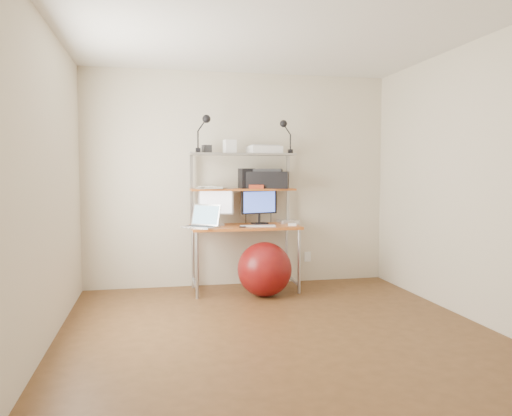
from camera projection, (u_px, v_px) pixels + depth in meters
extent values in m
plane|color=brown|center=(276.00, 329.00, 4.24)|extent=(3.60, 3.60, 0.00)
plane|color=silver|center=(276.00, 29.00, 4.06)|extent=(3.60, 3.60, 0.00)
plane|color=beige|center=(239.00, 180.00, 5.91)|extent=(3.60, 0.00, 3.60)
plane|color=beige|center=(367.00, 189.00, 2.39)|extent=(3.60, 0.00, 3.60)
plane|color=beige|center=(46.00, 183.00, 3.78)|extent=(0.00, 3.60, 3.60)
plane|color=beige|center=(469.00, 182.00, 4.51)|extent=(0.00, 3.60, 3.60)
cube|color=#C16C25|center=(245.00, 227.00, 5.59)|extent=(1.20, 0.60, 0.03)
cylinder|color=#ACACB1|center=(197.00, 265.00, 5.25)|extent=(0.04, 0.04, 0.71)
cylinder|color=#ACACB1|center=(193.00, 257.00, 5.76)|extent=(0.04, 0.04, 0.71)
cylinder|color=#ACACB1|center=(299.00, 262.00, 5.48)|extent=(0.04, 0.04, 0.71)
cylinder|color=#ACACB1|center=(287.00, 254.00, 5.98)|extent=(0.04, 0.04, 0.71)
cube|color=#ACACB1|center=(192.00, 189.00, 5.70)|extent=(0.03, 0.04, 0.84)
cube|color=#ACACB1|center=(288.00, 188.00, 5.93)|extent=(0.03, 0.04, 0.84)
cube|color=#C16C25|center=(243.00, 189.00, 5.69)|extent=(1.18, 0.34, 0.02)
cube|color=#ACACB1|center=(243.00, 154.00, 5.66)|extent=(1.18, 0.34, 0.02)
cube|color=white|center=(308.00, 257.00, 6.13)|extent=(0.08, 0.01, 0.12)
cube|color=silver|center=(216.00, 225.00, 5.62)|extent=(0.19, 0.15, 0.01)
cylinder|color=silver|center=(216.00, 219.00, 5.63)|extent=(0.03, 0.03, 0.10)
cube|color=silver|center=(216.00, 202.00, 5.62)|extent=(0.40, 0.05, 0.30)
plane|color=white|center=(216.00, 202.00, 5.60)|extent=(0.36, 0.02, 0.36)
cube|color=black|center=(260.00, 223.00, 5.76)|extent=(0.20, 0.17, 0.01)
cylinder|color=black|center=(259.00, 218.00, 5.77)|extent=(0.03, 0.03, 0.10)
cube|color=black|center=(259.00, 202.00, 5.76)|extent=(0.45, 0.16, 0.28)
plane|color=blue|center=(260.00, 202.00, 5.74)|extent=(0.40, 0.12, 0.41)
cube|color=silver|center=(201.00, 227.00, 5.37)|extent=(0.43, 0.42, 0.02)
cube|color=#29292B|center=(201.00, 226.00, 5.37)|extent=(0.33, 0.31, 0.00)
cube|color=silver|center=(207.00, 215.00, 5.47)|extent=(0.31, 0.29, 0.23)
plane|color=#7CB0CF|center=(207.00, 215.00, 5.47)|extent=(0.30, 0.28, 0.31)
cube|color=white|center=(258.00, 226.00, 5.49)|extent=(0.40, 0.16, 0.01)
cube|color=white|center=(292.00, 224.00, 5.57)|extent=(0.10, 0.08, 0.03)
cube|color=silver|center=(288.00, 222.00, 5.83)|extent=(0.23, 0.23, 0.04)
cube|color=black|center=(243.00, 227.00, 5.43)|extent=(0.09, 0.14, 0.01)
cube|color=black|center=(268.00, 180.00, 5.75)|extent=(0.55, 0.46, 0.19)
cube|color=#29292B|center=(268.00, 170.00, 5.74)|extent=(0.38, 0.33, 0.03)
cube|color=black|center=(246.00, 178.00, 5.72)|extent=(0.18, 0.18, 0.23)
cube|color=#AD361B|center=(256.00, 187.00, 5.61)|extent=(0.17, 0.12, 0.04)
cube|color=white|center=(264.00, 150.00, 5.72)|extent=(0.40, 0.29, 0.08)
cube|color=silver|center=(264.00, 146.00, 5.71)|extent=(0.34, 0.23, 0.01)
cube|color=white|center=(230.00, 146.00, 5.58)|extent=(0.14, 0.13, 0.15)
cube|color=#29292B|center=(207.00, 149.00, 5.60)|extent=(0.11, 0.11, 0.09)
cube|color=black|center=(198.00, 150.00, 5.47)|extent=(0.05, 0.06, 0.05)
cylinder|color=black|center=(198.00, 140.00, 5.46)|extent=(0.02, 0.02, 0.18)
sphere|color=black|center=(206.00, 119.00, 5.46)|extent=(0.09, 0.09, 0.09)
cube|color=black|center=(290.00, 151.00, 5.69)|extent=(0.05, 0.06, 0.05)
cylinder|color=black|center=(290.00, 142.00, 5.68)|extent=(0.01, 0.01, 0.17)
sphere|color=black|center=(283.00, 124.00, 5.64)|extent=(0.08, 0.08, 0.08)
sphere|color=maroon|center=(265.00, 269.00, 5.36)|extent=(0.59, 0.59, 0.59)
cube|color=white|center=(206.00, 189.00, 5.62)|extent=(0.24, 0.30, 0.00)
cube|color=white|center=(216.00, 188.00, 5.58)|extent=(0.29, 0.33, 0.00)
cube|color=white|center=(209.00, 188.00, 5.65)|extent=(0.27, 0.32, 0.00)
cube|color=white|center=(216.00, 187.00, 5.61)|extent=(0.29, 0.33, 0.00)
cube|color=white|center=(212.00, 187.00, 5.61)|extent=(0.30, 0.34, 0.00)
cube|color=white|center=(207.00, 186.00, 5.59)|extent=(0.24, 0.30, 0.00)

